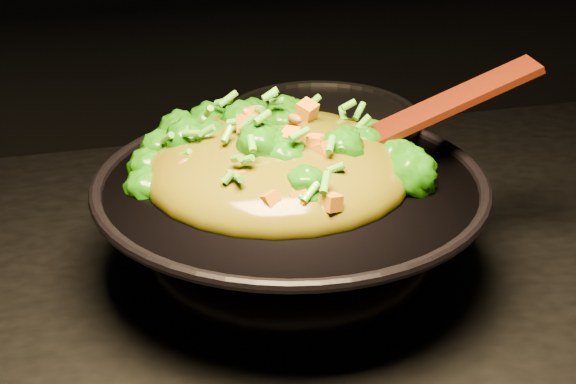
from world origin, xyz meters
name	(u,v)px	position (x,y,z in m)	size (l,w,h in m)	color
wok	(291,230)	(-0.10, 0.08, 0.95)	(0.37, 0.37, 0.10)	black
stir_fry	(278,132)	(-0.11, 0.10, 1.05)	(0.26, 0.26, 0.09)	#1B6507
spatula	(411,120)	(0.03, 0.10, 1.05)	(0.27, 0.04, 0.01)	#361506
back_pot	(321,162)	(-0.03, 0.21, 0.96)	(0.21, 0.21, 0.12)	black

